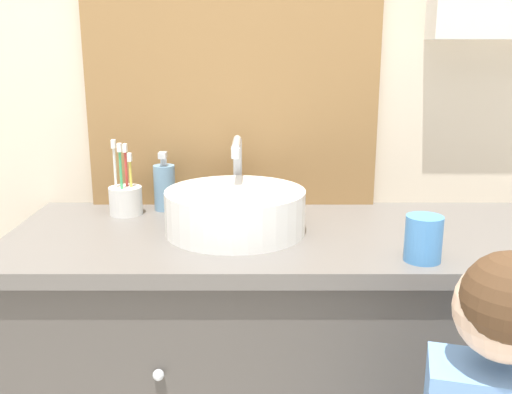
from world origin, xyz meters
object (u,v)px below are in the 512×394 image
toothbrush_holder (126,198)px  soap_dispenser (165,186)px  drinking_cup (424,239)px  sink_basin (237,209)px

toothbrush_holder → soap_dispenser: bearing=25.1°
soap_dispenser → drinking_cup: bearing=-33.5°
soap_dispenser → drinking_cup: 0.72m
toothbrush_holder → sink_basin: bearing=-26.4°
soap_dispenser → drinking_cup: size_ratio=1.68×
toothbrush_holder → soap_dispenser: size_ratio=1.25×
sink_basin → toothbrush_holder: size_ratio=1.93×
sink_basin → soap_dispenser: (-0.20, 0.20, 0.01)m
toothbrush_holder → drinking_cup: 0.78m
sink_basin → drinking_cup: bearing=-26.9°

